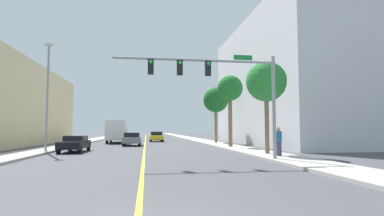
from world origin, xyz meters
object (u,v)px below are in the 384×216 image
(traffic_signal_mast, at_px, (221,80))
(car_black, at_px, (75,143))
(delivery_truck, at_px, (117,131))
(pedestrian, at_px, (279,141))
(palm_mid, at_px, (230,90))
(palm_far, at_px, (216,100))
(car_silver, at_px, (156,136))
(palm_near, at_px, (266,82))
(street_lamp, at_px, (48,91))
(car_gray, at_px, (132,139))
(car_yellow, at_px, (156,137))

(traffic_signal_mast, relative_size, car_black, 2.06)
(traffic_signal_mast, relative_size, delivery_truck, 1.17)
(car_black, bearing_deg, pedestrian, 152.26)
(palm_mid, height_order, palm_far, palm_mid)
(car_silver, xyz_separation_m, delivery_truck, (-5.53, -10.46, 0.88))
(car_silver, relative_size, pedestrian, 2.22)
(palm_near, height_order, pedestrian, palm_near)
(street_lamp, height_order, car_silver, street_lamp)
(street_lamp, bearing_deg, car_gray, 56.35)
(palm_near, height_order, car_silver, palm_near)
(street_lamp, distance_m, palm_far, 20.44)
(car_silver, bearing_deg, car_black, -108.04)
(street_lamp, xyz_separation_m, car_black, (2.02, 0.60, -4.09))
(delivery_truck, bearing_deg, palm_mid, -48.61)
(pedestrian, bearing_deg, traffic_signal_mast, 156.21)
(street_lamp, bearing_deg, pedestrian, -23.08)
(delivery_truck, xyz_separation_m, pedestrian, (12.12, -23.44, -0.53))
(traffic_signal_mast, xyz_separation_m, palm_far, (4.51, 20.70, 0.86))
(car_gray, relative_size, pedestrian, 2.17)
(palm_far, xyz_separation_m, delivery_truck, (-12.51, 4.34, -3.88))
(street_lamp, bearing_deg, traffic_signal_mast, -35.39)
(palm_far, bearing_deg, car_yellow, 133.19)
(palm_mid, bearing_deg, traffic_signal_mast, -108.09)
(street_lamp, relative_size, car_yellow, 2.10)
(traffic_signal_mast, bearing_deg, pedestrian, 21.14)
(palm_far, height_order, car_black, palm_far)
(street_lamp, bearing_deg, car_silver, 71.06)
(palm_mid, distance_m, car_yellow, 18.22)
(car_black, bearing_deg, palm_far, -140.35)
(delivery_truck, bearing_deg, street_lamp, -104.19)
(palm_near, distance_m, delivery_truck, 24.94)
(palm_mid, height_order, car_black, palm_mid)
(traffic_signal_mast, height_order, palm_mid, palm_mid)
(palm_far, distance_m, car_gray, 11.65)
(traffic_signal_mast, relative_size, palm_mid, 1.33)
(palm_near, relative_size, car_yellow, 1.60)
(car_yellow, bearing_deg, pedestrian, -77.20)
(palm_mid, distance_m, car_gray, 12.11)
(palm_mid, relative_size, pedestrian, 3.89)
(street_lamp, xyz_separation_m, car_gray, (6.11, 9.18, -4.04))
(palm_mid, bearing_deg, street_lamp, -166.57)
(palm_far, bearing_deg, palm_near, -91.17)
(palm_mid, distance_m, palm_far, 8.59)
(car_gray, xyz_separation_m, delivery_truck, (-2.33, 7.49, 0.83))
(palm_mid, distance_m, car_black, 14.94)
(palm_near, xyz_separation_m, car_yellow, (-6.84, 24.80, -4.36))
(car_silver, bearing_deg, palm_far, -67.43)
(street_lamp, relative_size, pedestrian, 4.71)
(palm_mid, bearing_deg, pedestrian, -89.13)
(delivery_truck, bearing_deg, car_black, -97.67)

